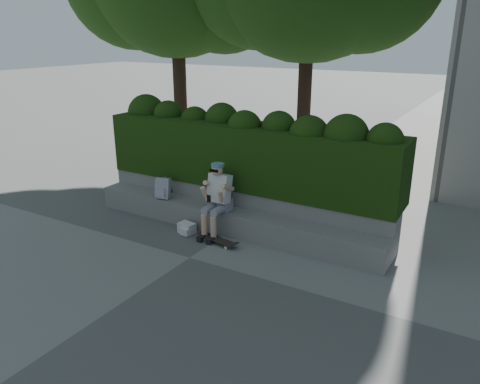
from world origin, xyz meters
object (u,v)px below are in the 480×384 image
Objects in this scene: skateboard at (218,240)px; backpack_plaid at (163,188)px; person at (218,197)px; backpack_ground at (187,228)px.

backpack_plaid is (-1.57, 0.43, 0.59)m from skateboard.
backpack_ground is at bearing -155.10° from person.
backpack_plaid is at bearing 173.75° from skateboard.
skateboard is at bearing -32.28° from backpack_plaid.
person is 0.80m from skateboard.
person is at bearing 33.00° from backpack_ground.
backpack_ground is (-0.55, -0.25, -0.65)m from person.
person is at bearing 130.70° from skateboard.
person reaches higher than skateboard.
backpack_plaid reaches higher than backpack_ground.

